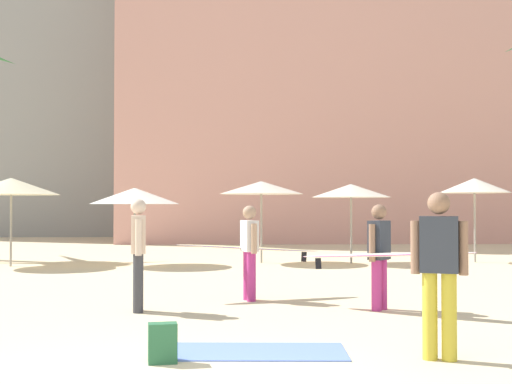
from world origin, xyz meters
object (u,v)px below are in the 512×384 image
(cafe_umbrella_2, at_px, (135,196))
(backpack, at_px, (163,344))
(beach_towel, at_px, (259,351))
(cafe_umbrella_7, at_px, (351,191))
(cafe_umbrella_0, at_px, (261,188))
(person_near_left, at_px, (381,253))
(person_mid_right, at_px, (138,250))
(person_mid_left, at_px, (439,267))
(cafe_umbrella_5, at_px, (474,186))
(person_far_right, at_px, (249,248))
(cafe_umbrella_4, at_px, (11,186))

(cafe_umbrella_2, xyz_separation_m, backpack, (1.98, -11.68, -1.75))
(beach_towel, bearing_deg, cafe_umbrella_7, 74.76)
(cafe_umbrella_0, xyz_separation_m, person_near_left, (1.47, -9.10, -1.29))
(beach_towel, height_order, person_near_left, person_near_left)
(cafe_umbrella_2, distance_m, beach_towel, 11.76)
(person_mid_right, bearing_deg, person_mid_left, 128.56)
(cafe_umbrella_5, height_order, person_far_right, cafe_umbrella_5)
(cafe_umbrella_5, bearing_deg, cafe_umbrella_7, -176.31)
(cafe_umbrella_2, bearing_deg, backpack, -80.37)
(cafe_umbrella_7, distance_m, backpack, 13.02)
(cafe_umbrella_2, xyz_separation_m, person_mid_right, (1.25, -8.26, -0.98))
(cafe_umbrella_0, relative_size, cafe_umbrella_7, 1.07)
(cafe_umbrella_0, bearing_deg, person_mid_right, -104.59)
(cafe_umbrella_0, distance_m, beach_towel, 12.17)
(cafe_umbrella_4, bearing_deg, cafe_umbrella_7, 3.91)
(cafe_umbrella_4, distance_m, backpack, 12.86)
(cafe_umbrella_5, distance_m, backpack, 14.89)
(person_far_right, distance_m, person_mid_right, 2.20)
(backpack, relative_size, person_mid_right, 0.24)
(cafe_umbrella_2, xyz_separation_m, beach_towel, (3.02, -11.20, -1.94))
(person_far_right, relative_size, person_mid_right, 1.52)
(person_near_left, height_order, person_mid_right, person_mid_right)
(person_far_right, bearing_deg, beach_towel, 73.20)
(cafe_umbrella_0, relative_size, person_near_left, 0.98)
(cafe_umbrella_2, bearing_deg, cafe_umbrella_5, 4.20)
(beach_towel, xyz_separation_m, person_mid_right, (-1.77, 2.95, 0.96))
(person_mid_left, bearing_deg, cafe_umbrella_4, -124.34)
(cafe_umbrella_4, bearing_deg, beach_towel, -59.95)
(person_near_left, bearing_deg, cafe_umbrella_7, 121.06)
(cafe_umbrella_7, bearing_deg, person_mid_right, -119.53)
(cafe_umbrella_7, bearing_deg, person_mid_left, -95.95)
(cafe_umbrella_4, height_order, beach_towel, cafe_umbrella_4)
(cafe_umbrella_4, distance_m, beach_towel, 12.94)
(cafe_umbrella_2, height_order, person_near_left, cafe_umbrella_2)
(cafe_umbrella_2, distance_m, cafe_umbrella_4, 3.38)
(cafe_umbrella_0, relative_size, beach_towel, 1.26)
(cafe_umbrella_0, bearing_deg, cafe_umbrella_2, -168.23)
(cafe_umbrella_5, distance_m, person_mid_left, 13.43)
(backpack, relative_size, person_near_left, 0.17)
(backpack, bearing_deg, cafe_umbrella_0, -16.53)
(cafe_umbrella_4, distance_m, person_near_left, 11.82)
(person_mid_left, bearing_deg, cafe_umbrella_2, -137.24)
(cafe_umbrella_0, distance_m, person_far_right, 7.85)
(person_far_right, bearing_deg, cafe_umbrella_2, -83.14)
(beach_towel, height_order, person_mid_right, person_mid_right)
(cafe_umbrella_0, distance_m, cafe_umbrella_2, 3.68)
(beach_towel, relative_size, person_near_left, 0.78)
(cafe_umbrella_7, height_order, person_near_left, cafe_umbrella_7)
(beach_towel, xyz_separation_m, person_far_right, (0.01, 4.23, 0.90))
(backpack, distance_m, person_far_right, 4.88)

